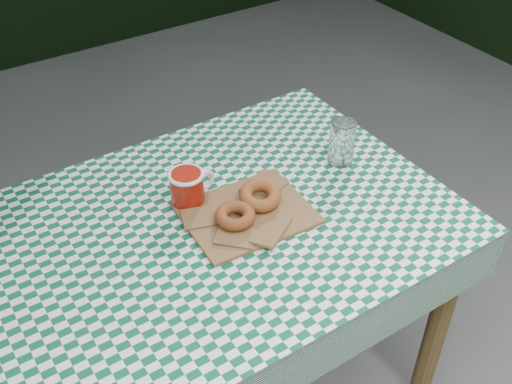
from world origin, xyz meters
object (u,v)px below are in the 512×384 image
(drinking_glass, at_px, (342,142))
(coffee_mug, at_px, (187,189))
(table, at_px, (209,328))
(paper_bag, at_px, (247,213))

(drinking_glass, bearing_deg, coffee_mug, 171.09)
(table, bearing_deg, paper_bag, -10.82)
(paper_bag, xyz_separation_m, drinking_glass, (0.34, 0.05, 0.05))
(paper_bag, relative_size, coffee_mug, 1.81)
(coffee_mug, height_order, drinking_glass, drinking_glass)
(table, height_order, coffee_mug, coffee_mug)
(paper_bag, height_order, coffee_mug, coffee_mug)
(coffee_mug, distance_m, drinking_glass, 0.44)
(paper_bag, distance_m, drinking_glass, 0.35)
(table, height_order, paper_bag, paper_bag)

